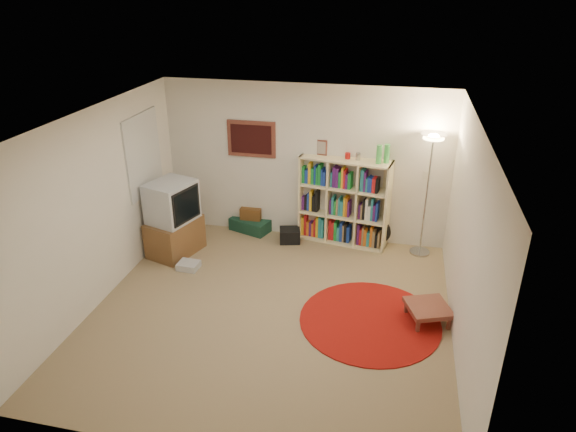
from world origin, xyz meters
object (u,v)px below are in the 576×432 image
object	(u,v)px
floor_lamp	(431,156)
floor_fan	(378,233)
suitcase	(252,224)
tv_stand	(174,220)
side_table	(428,308)
bookshelf	(343,202)

from	to	relation	value
floor_lamp	floor_fan	size ratio (longest dim) A/B	4.39
floor_lamp	suitcase	size ratio (longest dim) A/B	2.53
floor_lamp	tv_stand	bearing A→B (deg)	-167.81
suitcase	side_table	distance (m)	3.49
tv_stand	suitcase	xyz separation A→B (m)	(0.92, 1.02, -0.46)
floor_lamp	side_table	xyz separation A→B (m)	(0.07, -1.78, -1.40)
floor_fan	suitcase	distance (m)	2.14
bookshelf	suitcase	distance (m)	1.65
tv_stand	side_table	world-z (taller)	tv_stand
floor_lamp	suitcase	bearing A→B (deg)	175.52
floor_fan	tv_stand	bearing A→B (deg)	-168.32
bookshelf	floor_fan	bearing A→B (deg)	4.70
tv_stand	side_table	size ratio (longest dim) A/B	1.83
tv_stand	suitcase	distance (m)	1.45
floor_fan	side_table	bearing A→B (deg)	-73.96
suitcase	side_table	world-z (taller)	side_table
suitcase	side_table	xyz separation A→B (m)	(2.86, -2.00, 0.09)
bookshelf	floor_lamp	xyz separation A→B (m)	(1.25, -0.16, 0.91)
bookshelf	suitcase	world-z (taller)	bookshelf
floor_fan	suitcase	xyz separation A→B (m)	(-2.13, 0.11, -0.11)
bookshelf	side_table	bearing A→B (deg)	-46.37
floor_fan	floor_lamp	bearing A→B (deg)	-14.25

